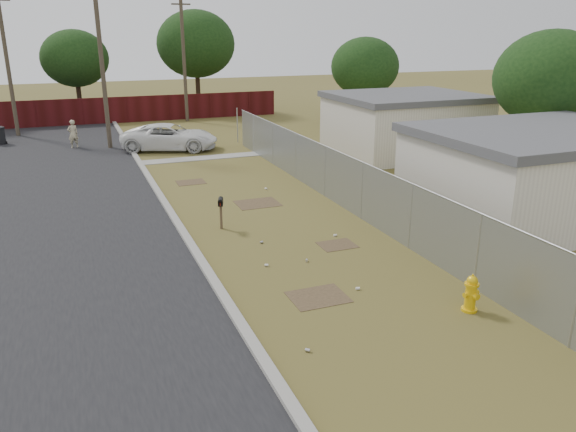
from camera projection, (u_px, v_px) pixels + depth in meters
name	position (u px, v px, depth m)	size (l,w,h in m)	color
ground	(278.00, 229.00, 18.53)	(120.00, 120.00, 0.00)	brown
street	(58.00, 188.00, 23.29)	(15.10, 60.00, 0.12)	black
chainlink_fence	(349.00, 189.00, 20.26)	(0.10, 27.06, 2.02)	#989BA0
privacy_fence	(67.00, 112.00, 38.24)	(30.00, 0.12, 1.80)	#3F0D0F
utility_poles	(102.00, 57.00, 34.02)	(12.60, 8.24, 9.00)	#4A4031
houses	(463.00, 145.00, 24.17)	(9.30, 17.24, 3.10)	silver
horizon_trees	(168.00, 55.00, 38.16)	(33.32, 31.94, 7.78)	#332316
fire_hydrant	(471.00, 294.00, 13.04)	(0.43, 0.43, 0.93)	#E0B00B
mailbox	(221.00, 204.00, 18.34)	(0.28, 0.46, 1.06)	brown
pickup_truck	(170.00, 137.00, 30.54)	(2.35, 5.10, 1.42)	white
pedestrian	(73.00, 134.00, 31.05)	(0.57, 0.37, 1.56)	#BAAF89
scattered_litter	(297.00, 252.00, 16.51)	(3.62, 12.03, 0.07)	silver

